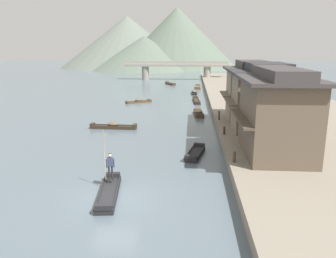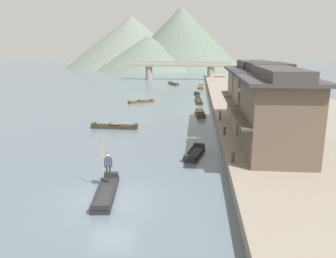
{
  "view_description": "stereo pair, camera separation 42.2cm",
  "coord_description": "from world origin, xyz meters",
  "px_view_note": "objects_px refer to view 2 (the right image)",
  "views": [
    {
      "loc": [
        4.22,
        -17.01,
        8.24
      ],
      "look_at": [
        2.22,
        10.87,
        1.44
      ],
      "focal_mm": 36.04,
      "sensor_mm": 36.0,
      "label": 1
    },
    {
      "loc": [
        4.64,
        -16.98,
        8.24
      ],
      "look_at": [
        2.22,
        10.87,
        1.44
      ],
      "focal_mm": 36.04,
      "sensor_mm": 36.0,
      "label": 2
    }
  ],
  "objects_px": {
    "house_waterfront_tall": "(252,91)",
    "mooring_post_dock_near": "(233,157)",
    "house_waterfront_nearest": "(276,113)",
    "mooring_post_dock_mid": "(225,130)",
    "boat_foreground_poled": "(106,192)",
    "boat_upstream_distant": "(201,87)",
    "stone_bridge": "(180,68)",
    "boat_midriver_upstream": "(197,93)",
    "mooring_post_dock_far": "(220,115)",
    "boat_moored_nearest": "(115,126)",
    "boat_moored_far": "(200,113)",
    "boat_moored_third": "(199,101)",
    "boat_crossing_west": "(174,84)",
    "boat_moored_second": "(195,153)",
    "house_waterfront_second": "(266,98)",
    "boatman_person": "(108,163)",
    "boat_midriver_drifting": "(141,101)"
  },
  "relations": [
    {
      "from": "boat_moored_third",
      "to": "boat_moored_far",
      "type": "height_order",
      "value": "boat_moored_far"
    },
    {
      "from": "boat_moored_nearest",
      "to": "mooring_post_dock_far",
      "type": "relative_size",
      "value": 5.18
    },
    {
      "from": "boat_midriver_upstream",
      "to": "mooring_post_dock_far",
      "type": "height_order",
      "value": "mooring_post_dock_far"
    },
    {
      "from": "mooring_post_dock_far",
      "to": "house_waterfront_second",
      "type": "bearing_deg",
      "value": -48.79
    },
    {
      "from": "boat_moored_third",
      "to": "boat_crossing_west",
      "type": "distance_m",
      "value": 25.03
    },
    {
      "from": "boatman_person",
      "to": "house_waterfront_nearest",
      "type": "relative_size",
      "value": 0.38
    },
    {
      "from": "house_waterfront_second",
      "to": "boat_midriver_upstream",
      "type": "bearing_deg",
      "value": 101.81
    },
    {
      "from": "boat_foreground_poled",
      "to": "boat_crossing_west",
      "type": "distance_m",
      "value": 58.67
    },
    {
      "from": "boat_foreground_poled",
      "to": "boat_moored_third",
      "type": "xyz_separation_m",
      "value": [
        5.33,
        34.28,
        -0.01
      ]
    },
    {
      "from": "boat_foreground_poled",
      "to": "house_waterfront_second",
      "type": "height_order",
      "value": "house_waterfront_second"
    },
    {
      "from": "boat_midriver_upstream",
      "to": "house_waterfront_nearest",
      "type": "xyz_separation_m",
      "value": [
        5.56,
        -37.11,
        3.51
      ]
    },
    {
      "from": "boat_midriver_drifting",
      "to": "mooring_post_dock_near",
      "type": "xyz_separation_m",
      "value": [
        10.97,
        -28.71,
        0.89
      ]
    },
    {
      "from": "boat_moored_third",
      "to": "house_waterfront_tall",
      "type": "height_order",
      "value": "house_waterfront_tall"
    },
    {
      "from": "house_waterfront_second",
      "to": "boat_midriver_drifting",
      "type": "bearing_deg",
      "value": 127.17
    },
    {
      "from": "mooring_post_dock_mid",
      "to": "stone_bridge",
      "type": "distance_m",
      "value": 59.34
    },
    {
      "from": "boat_upstream_distant",
      "to": "mooring_post_dock_far",
      "type": "height_order",
      "value": "mooring_post_dock_far"
    },
    {
      "from": "boat_crossing_west",
      "to": "mooring_post_dock_far",
      "type": "height_order",
      "value": "mooring_post_dock_far"
    },
    {
      "from": "boat_upstream_distant",
      "to": "house_waterfront_second",
      "type": "relative_size",
      "value": 0.82
    },
    {
      "from": "boat_midriver_drifting",
      "to": "boat_moored_second",
      "type": "bearing_deg",
      "value": -71.58
    },
    {
      "from": "boatman_person",
      "to": "boat_upstream_distant",
      "type": "distance_m",
      "value": 51.65
    },
    {
      "from": "boat_moored_second",
      "to": "boat_crossing_west",
      "type": "distance_m",
      "value": 51.25
    },
    {
      "from": "house_waterfront_tall",
      "to": "boat_moored_second",
      "type": "bearing_deg",
      "value": -117.97
    },
    {
      "from": "boat_moored_nearest",
      "to": "house_waterfront_nearest",
      "type": "xyz_separation_m",
      "value": [
        14.05,
        -9.87,
        3.51
      ]
    },
    {
      "from": "boat_foreground_poled",
      "to": "boat_upstream_distant",
      "type": "bearing_deg",
      "value": 83.71
    },
    {
      "from": "mooring_post_dock_far",
      "to": "mooring_post_dock_near",
      "type": "bearing_deg",
      "value": -90.0
    },
    {
      "from": "house_waterfront_nearest",
      "to": "mooring_post_dock_mid",
      "type": "distance_m",
      "value": 6.75
    },
    {
      "from": "mooring_post_dock_near",
      "to": "boat_crossing_west",
      "type": "bearing_deg",
      "value": 98.17
    },
    {
      "from": "boat_moored_second",
      "to": "boat_moored_third",
      "type": "height_order",
      "value": "boat_moored_second"
    },
    {
      "from": "boat_moored_third",
      "to": "boat_upstream_distant",
      "type": "bearing_deg",
      "value": 88.58
    },
    {
      "from": "boat_foreground_poled",
      "to": "house_waterfront_second",
      "type": "xyz_separation_m",
      "value": [
        11.27,
        13.49,
        3.59
      ]
    },
    {
      "from": "house_waterfront_tall",
      "to": "mooring_post_dock_near",
      "type": "height_order",
      "value": "house_waterfront_tall"
    },
    {
      "from": "boat_moored_third",
      "to": "boat_midriver_upstream",
      "type": "relative_size",
      "value": 1.51
    },
    {
      "from": "boat_crossing_west",
      "to": "house_waterfront_nearest",
      "type": "distance_m",
      "value": 53.68
    },
    {
      "from": "boat_upstream_distant",
      "to": "boat_crossing_west",
      "type": "distance_m",
      "value": 8.69
    },
    {
      "from": "boat_moored_second",
      "to": "boat_moored_far",
      "type": "xyz_separation_m",
      "value": [
        0.55,
        16.03,
        0.11
      ]
    },
    {
      "from": "boat_moored_second",
      "to": "boat_moored_third",
      "type": "xyz_separation_m",
      "value": [
        0.39,
        26.59,
        -0.02
      ]
    },
    {
      "from": "mooring_post_dock_mid",
      "to": "mooring_post_dock_far",
      "type": "height_order",
      "value": "mooring_post_dock_far"
    },
    {
      "from": "boat_foreground_poled",
      "to": "boatman_person",
      "type": "bearing_deg",
      "value": 98.06
    },
    {
      "from": "boat_moored_nearest",
      "to": "boat_crossing_west",
      "type": "distance_m",
      "value": 42.69
    },
    {
      "from": "mooring_post_dock_mid",
      "to": "stone_bridge",
      "type": "relative_size",
      "value": 0.03
    },
    {
      "from": "boat_moored_far",
      "to": "boat_moored_third",
      "type": "bearing_deg",
      "value": 90.87
    },
    {
      "from": "boat_foreground_poled",
      "to": "boat_midriver_drifting",
      "type": "xyz_separation_m",
      "value": [
        -3.45,
        32.91,
        0.05
      ]
    },
    {
      "from": "mooring_post_dock_far",
      "to": "boat_midriver_upstream",
      "type": "bearing_deg",
      "value": 95.57
    },
    {
      "from": "boat_moored_third",
      "to": "house_waterfront_nearest",
      "type": "height_order",
      "value": "house_waterfront_nearest"
    },
    {
      "from": "boat_moored_nearest",
      "to": "boat_moored_second",
      "type": "xyz_separation_m",
      "value": [
        8.4,
        -8.41,
        -0.06
      ]
    },
    {
      "from": "boatman_person",
      "to": "boat_foreground_poled",
      "type": "bearing_deg",
      "value": -81.94
    },
    {
      "from": "boat_midriver_upstream",
      "to": "house_waterfront_nearest",
      "type": "distance_m",
      "value": 37.69
    },
    {
      "from": "boat_crossing_west",
      "to": "mooring_post_dock_mid",
      "type": "bearing_deg",
      "value": -80.56
    },
    {
      "from": "mooring_post_dock_mid",
      "to": "boat_upstream_distant",
      "type": "bearing_deg",
      "value": 92.44
    },
    {
      "from": "boat_moored_nearest",
      "to": "house_waterfront_second",
      "type": "relative_size",
      "value": 0.72
    }
  ]
}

